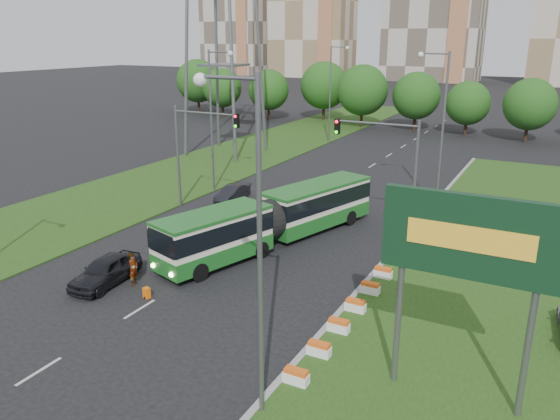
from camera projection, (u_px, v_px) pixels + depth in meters
The scene contains 18 objects.
ground at pixel (252, 276), 30.97m from camera, with size 360.00×360.00×0.00m, color black.
grass_median at pixel (513, 268), 31.92m from camera, with size 14.00×60.00×0.15m, color #214413.
median_kerb at pixel (397, 247), 35.00m from camera, with size 0.30×60.00×0.18m, color gray.
left_verge at pixel (227, 160), 60.03m from camera, with size 12.00×110.00×0.10m, color #214413.
lane_markings at pixel (336, 188), 49.17m from camera, with size 0.20×100.00×0.01m, color #B3B2AC, non-canonical shape.
flower_planters at pixel (370, 288), 28.54m from camera, with size 1.10×18.10×0.60m, color white, non-canonical shape.
billboard at pixel (469, 246), 18.60m from camera, with size 6.00×0.37×8.00m.
traffic_mast_median at pixel (392, 159), 35.66m from camera, with size 5.76×0.32×8.00m.
traffic_mast_left at pixel (194, 142), 41.55m from camera, with size 5.76×0.32×8.00m.
street_lamps at pixel (286, 139), 38.91m from camera, with size 36.00×60.00×12.00m, color slate, non-canonical shape.
tree_line at pixel (530, 104), 71.53m from camera, with size 120.00×8.00×9.00m, color #174412, non-canonical shape.
apartment_tower_west at pixel (313, 1), 179.01m from camera, with size 26.00×15.00×48.00m, color beige.
midrise_west at pixel (236, 22), 194.15m from camera, with size 22.00×14.00×36.00m, color beige.
articulated_bus at pixel (271, 218), 35.53m from camera, with size 2.67×17.15×2.82m.
car_left_near at pixel (106, 271), 29.82m from camera, with size 1.86×4.62×1.57m, color black.
car_left_far at pixel (232, 193), 45.07m from camera, with size 1.34×3.85×1.27m, color black.
pedestrian at pixel (133, 269), 29.67m from camera, with size 0.67×0.44×1.85m, color gray.
shopping_trolley at pixel (147, 293), 28.35m from camera, with size 0.33×0.35×0.57m.
Camera 1 is at (14.61, -24.36, 13.00)m, focal length 35.00 mm.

